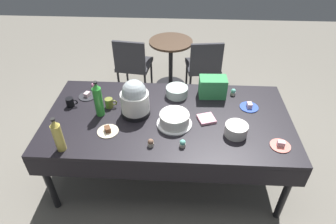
{
  "coord_description": "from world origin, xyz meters",
  "views": [
    {
      "loc": [
        0.11,
        -2.01,
        2.38
      ],
      "look_at": [
        0.0,
        0.0,
        0.8
      ],
      "focal_mm": 30.73,
      "sensor_mm": 36.0,
      "label": 1
    }
  ],
  "objects_px": {
    "frosted_layer_cake": "(174,119)",
    "cupcake_berry": "(233,92)",
    "slow_cooker": "(135,99)",
    "cupcake_lemon": "(183,143)",
    "glass_salad_bowl": "(177,91)",
    "coffee_mug_black": "(70,102)",
    "dessert_plate_coral": "(280,145)",
    "maroon_chair_right": "(204,65)",
    "cupcake_rose": "(151,143)",
    "dessert_plate_cream": "(108,131)",
    "dessert_plate_cobalt": "(249,106)",
    "coffee_mug_olive": "(109,103)",
    "soda_carton": "(213,87)",
    "maroon_chair_left": "(133,63)",
    "soda_bottle_ginger_ale": "(58,135)",
    "round_cafe_table": "(171,56)",
    "soda_bottle_lime_soda": "(98,100)",
    "potluck_table": "(168,122)",
    "ceramic_snack_bowl": "(236,130)",
    "dessert_plate_charcoal": "(87,96)",
    "cupcake_vanilla": "(94,86)"
  },
  "relations": [
    {
      "from": "dessert_plate_cobalt",
      "to": "cupcake_berry",
      "type": "xyz_separation_m",
      "value": [
        -0.13,
        0.2,
        0.02
      ]
    },
    {
      "from": "cupcake_vanilla",
      "to": "frosted_layer_cake",
      "type": "bearing_deg",
      "value": -31.63
    },
    {
      "from": "soda_bottle_ginger_ale",
      "to": "coffee_mug_black",
      "type": "height_order",
      "value": "soda_bottle_ginger_ale"
    },
    {
      "from": "coffee_mug_olive",
      "to": "maroon_chair_left",
      "type": "distance_m",
      "value": 1.38
    },
    {
      "from": "cupcake_vanilla",
      "to": "cupcake_rose",
      "type": "bearing_deg",
      "value": -50.05
    },
    {
      "from": "slow_cooker",
      "to": "cupcake_rose",
      "type": "height_order",
      "value": "slow_cooker"
    },
    {
      "from": "maroon_chair_left",
      "to": "round_cafe_table",
      "type": "bearing_deg",
      "value": 23.79
    },
    {
      "from": "slow_cooker",
      "to": "dessert_plate_cobalt",
      "type": "bearing_deg",
      "value": 7.88
    },
    {
      "from": "cupcake_lemon",
      "to": "coffee_mug_olive",
      "type": "xyz_separation_m",
      "value": [
        -0.69,
        0.49,
        0.01
      ]
    },
    {
      "from": "potluck_table",
      "to": "soda_bottle_lime_soda",
      "type": "bearing_deg",
      "value": -179.83
    },
    {
      "from": "glass_salad_bowl",
      "to": "maroon_chair_right",
      "type": "distance_m",
      "value": 1.21
    },
    {
      "from": "cupcake_vanilla",
      "to": "glass_salad_bowl",
      "type": "bearing_deg",
      "value": -5.12
    },
    {
      "from": "dessert_plate_charcoal",
      "to": "dessert_plate_cream",
      "type": "xyz_separation_m",
      "value": [
        0.31,
        -0.5,
        0.0
      ]
    },
    {
      "from": "cupcake_lemon",
      "to": "cupcake_berry",
      "type": "bearing_deg",
      "value": 56.82
    },
    {
      "from": "potluck_table",
      "to": "dessert_plate_coral",
      "type": "distance_m",
      "value": 0.97
    },
    {
      "from": "slow_cooker",
      "to": "dessert_plate_coral",
      "type": "xyz_separation_m",
      "value": [
        1.21,
        -0.36,
        -0.15
      ]
    },
    {
      "from": "ceramic_snack_bowl",
      "to": "maroon_chair_right",
      "type": "relative_size",
      "value": 0.22
    },
    {
      "from": "glass_salad_bowl",
      "to": "soda_bottle_ginger_ale",
      "type": "relative_size",
      "value": 0.7
    },
    {
      "from": "glass_salad_bowl",
      "to": "coffee_mug_black",
      "type": "bearing_deg",
      "value": -167.06
    },
    {
      "from": "dessert_plate_charcoal",
      "to": "maroon_chair_left",
      "type": "height_order",
      "value": "maroon_chair_left"
    },
    {
      "from": "dessert_plate_coral",
      "to": "soda_carton",
      "type": "distance_m",
      "value": 0.85
    },
    {
      "from": "soda_carton",
      "to": "maroon_chair_left",
      "type": "xyz_separation_m",
      "value": [
        -0.97,
        1.1,
        -0.36
      ]
    },
    {
      "from": "glass_salad_bowl",
      "to": "cupcake_rose",
      "type": "xyz_separation_m",
      "value": [
        -0.19,
        -0.72,
        -0.01
      ]
    },
    {
      "from": "slow_cooker",
      "to": "cupcake_lemon",
      "type": "xyz_separation_m",
      "value": [
        0.43,
        -0.4,
        -0.13
      ]
    },
    {
      "from": "dessert_plate_cream",
      "to": "coffee_mug_black",
      "type": "relative_size",
      "value": 1.61
    },
    {
      "from": "cupcake_lemon",
      "to": "maroon_chair_right",
      "type": "relative_size",
      "value": 0.08
    },
    {
      "from": "ceramic_snack_bowl",
      "to": "cupcake_berry",
      "type": "distance_m",
      "value": 0.59
    },
    {
      "from": "dessert_plate_charcoal",
      "to": "ceramic_snack_bowl",
      "type": "bearing_deg",
      "value": -19.0
    },
    {
      "from": "dessert_plate_cobalt",
      "to": "soda_bottle_lime_soda",
      "type": "height_order",
      "value": "soda_bottle_lime_soda"
    },
    {
      "from": "coffee_mug_black",
      "to": "dessert_plate_coral",
      "type": "bearing_deg",
      "value": -13.44
    },
    {
      "from": "cupcake_rose",
      "to": "frosted_layer_cake",
      "type": "bearing_deg",
      "value": 57.05
    },
    {
      "from": "cupcake_lemon",
      "to": "maroon_chair_left",
      "type": "height_order",
      "value": "maroon_chair_left"
    },
    {
      "from": "coffee_mug_olive",
      "to": "cupcake_rose",
      "type": "bearing_deg",
      "value": -48.54
    },
    {
      "from": "maroon_chair_right",
      "to": "frosted_layer_cake",
      "type": "bearing_deg",
      "value": -102.59
    },
    {
      "from": "dessert_plate_coral",
      "to": "cupcake_berry",
      "type": "distance_m",
      "value": 0.76
    },
    {
      "from": "ceramic_snack_bowl",
      "to": "soda_carton",
      "type": "distance_m",
      "value": 0.59
    },
    {
      "from": "frosted_layer_cake",
      "to": "cupcake_berry",
      "type": "relative_size",
      "value": 4.56
    },
    {
      "from": "cupcake_berry",
      "to": "maroon_chair_left",
      "type": "distance_m",
      "value": 1.63
    },
    {
      "from": "potluck_table",
      "to": "cupcake_rose",
      "type": "bearing_deg",
      "value": -107.15
    },
    {
      "from": "dessert_plate_cobalt",
      "to": "coffee_mug_olive",
      "type": "bearing_deg",
      "value": -177.45
    },
    {
      "from": "glass_salad_bowl",
      "to": "maroon_chair_right",
      "type": "xyz_separation_m",
      "value": [
        0.34,
        1.12,
        -0.31
      ]
    },
    {
      "from": "soda_bottle_ginger_ale",
      "to": "coffee_mug_olive",
      "type": "height_order",
      "value": "soda_bottle_ginger_ale"
    },
    {
      "from": "potluck_table",
      "to": "soda_bottle_ginger_ale",
      "type": "distance_m",
      "value": 0.95
    },
    {
      "from": "soda_bottle_ginger_ale",
      "to": "coffee_mug_olive",
      "type": "bearing_deg",
      "value": 65.22
    },
    {
      "from": "potluck_table",
      "to": "slow_cooker",
      "type": "height_order",
      "value": "slow_cooker"
    },
    {
      "from": "slow_cooker",
      "to": "dessert_plate_coral",
      "type": "relative_size",
      "value": 2.12
    },
    {
      "from": "dessert_plate_cream",
      "to": "cupcake_lemon",
      "type": "relative_size",
      "value": 2.66
    },
    {
      "from": "dessert_plate_coral",
      "to": "dessert_plate_cream",
      "type": "distance_m",
      "value": 1.41
    },
    {
      "from": "round_cafe_table",
      "to": "soda_bottle_lime_soda",
      "type": "bearing_deg",
      "value": -108.48
    },
    {
      "from": "glass_salad_bowl",
      "to": "maroon_chair_right",
      "type": "relative_size",
      "value": 0.25
    }
  ]
}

